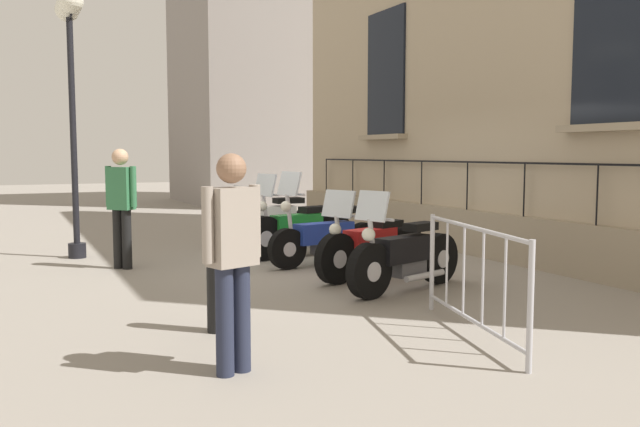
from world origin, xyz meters
name	(u,v)px	position (x,y,z in m)	size (l,w,h in m)	color
ground_plane	(331,265)	(0.00, 0.00, 0.00)	(60.00, 60.00, 0.00)	gray
motorcycle_white	(272,223)	(0.13, -2.15, 0.45)	(2.05, 0.71, 1.14)	black
motorcycle_green	(299,230)	(0.11, -0.98, 0.44)	(2.13, 0.77, 1.38)	black
motorcycle_blue	(326,237)	(0.07, -0.05, 0.43)	(2.04, 0.64, 1.44)	black
motorcycle_red	(372,247)	(-0.06, 1.14, 0.42)	(2.06, 0.90, 1.23)	black
motorcycle_black	(405,258)	(0.02, 2.10, 0.42)	(1.96, 0.82, 1.27)	black
lamppost	(70,49)	(3.44, -2.41, 3.36)	(0.38, 1.08, 4.23)	black
crowd_barrier	(473,276)	(0.56, 4.07, 0.56)	(0.59, 2.10, 1.05)	#B7B7BF
bollard	(216,276)	(2.67, 2.90, 0.54)	(0.19, 0.19, 1.08)	black
pedestrian_standing	(121,201)	(2.93, -1.04, 1.01)	(0.41, 0.41, 1.77)	black
pedestrian_walking	(232,250)	(2.90, 4.11, 0.97)	(0.51, 0.32, 1.71)	#23283D
distant_building	(262,63)	(-3.80, -13.01, 4.88)	(5.43, 5.50, 9.76)	gray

